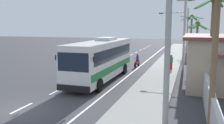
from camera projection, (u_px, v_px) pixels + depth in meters
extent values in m
plane|color=#3A3A3F|center=(18.00, 110.00, 14.33)|extent=(160.00, 160.00, 0.00)
cube|color=gray|center=(157.00, 81.00, 21.66)|extent=(3.20, 90.00, 0.14)
cube|color=white|center=(22.00, 108.00, 14.62)|extent=(0.16, 2.00, 0.01)
cube|color=white|center=(57.00, 91.00, 18.44)|extent=(0.16, 2.00, 0.01)
cube|color=white|center=(80.00, 80.00, 22.26)|extent=(0.16, 2.00, 0.01)
cube|color=white|center=(96.00, 72.00, 26.08)|extent=(0.16, 2.00, 0.01)
cube|color=white|center=(108.00, 66.00, 29.90)|extent=(0.16, 2.00, 0.01)
cube|color=white|center=(118.00, 61.00, 33.72)|extent=(0.16, 2.00, 0.01)
cube|color=white|center=(125.00, 58.00, 37.55)|extent=(0.16, 2.00, 0.01)
cube|color=white|center=(131.00, 55.00, 41.37)|extent=(0.16, 2.00, 0.01)
cube|color=white|center=(136.00, 52.00, 45.19)|extent=(0.16, 2.00, 0.01)
cube|color=white|center=(141.00, 50.00, 49.01)|extent=(0.16, 2.00, 0.01)
cube|color=white|center=(144.00, 48.00, 52.83)|extent=(0.16, 2.00, 0.01)
cube|color=white|center=(147.00, 47.00, 56.65)|extent=(0.16, 2.00, 0.01)
cube|color=white|center=(150.00, 45.00, 60.47)|extent=(0.16, 2.00, 0.01)
cube|color=white|center=(136.00, 70.00, 27.29)|extent=(0.14, 70.00, 0.01)
cube|color=#B2B2AD|center=(201.00, 66.00, 24.14)|extent=(0.24, 60.00, 1.80)
cube|color=silver|center=(101.00, 59.00, 21.97)|extent=(2.60, 11.14, 3.14)
cube|color=#192333|center=(102.00, 52.00, 22.08)|extent=(2.63, 10.25, 1.01)
cube|color=#192333|center=(73.00, 62.00, 16.71)|extent=(2.36, 0.11, 1.32)
cube|color=#1E843D|center=(101.00, 66.00, 22.07)|extent=(2.64, 10.91, 0.57)
cube|color=black|center=(73.00, 88.00, 16.90)|extent=(2.52, 0.17, 0.44)
cube|color=#B7B7B7|center=(106.00, 39.00, 23.02)|extent=(1.42, 2.45, 0.28)
cube|color=black|center=(94.00, 59.00, 16.42)|extent=(0.12, 0.08, 0.36)
cube|color=black|center=(56.00, 58.00, 17.32)|extent=(0.12, 0.08, 0.36)
cylinder|color=black|center=(99.00, 85.00, 18.14)|extent=(0.32, 1.04, 1.04)
cylinder|color=black|center=(69.00, 83.00, 18.91)|extent=(0.32, 1.04, 1.04)
cylinder|color=black|center=(124.00, 69.00, 24.94)|extent=(0.32, 1.04, 1.04)
cylinder|color=black|center=(101.00, 68.00, 25.71)|extent=(0.32, 1.04, 1.04)
cylinder|color=black|center=(135.00, 65.00, 28.61)|extent=(0.15, 0.61, 0.60)
cylinder|color=black|center=(138.00, 63.00, 29.85)|extent=(0.17, 0.61, 0.60)
cube|color=red|center=(137.00, 63.00, 29.16)|extent=(0.33, 1.12, 0.36)
cube|color=black|center=(137.00, 61.00, 29.40)|extent=(0.29, 0.62, 0.12)
cylinder|color=gray|center=(136.00, 62.00, 28.68)|extent=(0.09, 0.32, 0.67)
cylinder|color=black|center=(136.00, 59.00, 28.70)|extent=(0.56, 0.09, 0.04)
sphere|color=#EAEACC|center=(135.00, 60.00, 28.62)|extent=(0.14, 0.14, 0.14)
cylinder|color=navy|center=(137.00, 58.00, 29.31)|extent=(0.32, 0.32, 0.60)
sphere|color=red|center=(137.00, 55.00, 29.25)|extent=(0.26, 0.26, 0.26)
cylinder|color=red|center=(171.00, 66.00, 26.84)|extent=(0.28, 0.28, 0.77)
cylinder|color=#2D7A47|center=(171.00, 60.00, 26.74)|extent=(0.36, 0.36, 0.61)
sphere|color=brown|center=(171.00, 56.00, 26.67)|extent=(0.25, 0.25, 0.25)
cylinder|color=#9E9E99|center=(168.00, 39.00, 9.57)|extent=(0.24, 0.24, 8.85)
cylinder|color=#9E9E99|center=(184.00, 31.00, 26.29)|extent=(0.24, 0.24, 8.62)
cube|color=#9E9E99|center=(186.00, 0.00, 25.81)|extent=(1.89, 0.12, 0.12)
cylinder|color=#9E9E99|center=(173.00, 13.00, 26.39)|extent=(2.56, 0.09, 0.09)
cube|color=#4C4C51|center=(161.00, 13.00, 26.78)|extent=(0.44, 0.24, 0.14)
cylinder|color=#9E9E99|center=(187.00, 31.00, 43.09)|extent=(0.24, 0.24, 8.01)
cube|color=#9E9E99|center=(188.00, 17.00, 42.72)|extent=(2.57, 0.12, 0.12)
cylinder|color=#4C4742|center=(182.00, 16.00, 43.02)|extent=(0.08, 0.08, 0.16)
cylinder|color=#4C4742|center=(194.00, 16.00, 42.39)|extent=(0.08, 0.08, 0.16)
cylinder|color=#9E9E99|center=(187.00, 29.00, 59.94)|extent=(0.24, 0.24, 8.03)
cube|color=#9E9E99|center=(188.00, 18.00, 59.54)|extent=(2.04, 0.12, 0.12)
cylinder|color=#4C4742|center=(184.00, 18.00, 59.77)|extent=(0.08, 0.08, 0.16)
cylinder|color=#4C4742|center=(191.00, 18.00, 59.28)|extent=(0.08, 0.08, 0.16)
cylinder|color=brown|center=(197.00, 47.00, 27.72)|extent=(0.25, 0.25, 5.09)
ellipsoid|color=#337F33|center=(204.00, 27.00, 27.19)|extent=(1.36, 0.37, 0.87)
ellipsoid|color=#337F33|center=(201.00, 26.00, 27.82)|extent=(1.05, 1.41, 0.72)
ellipsoid|color=#337F33|center=(195.00, 26.00, 28.04)|extent=(0.83, 1.44, 0.79)
ellipsoid|color=#337F33|center=(192.00, 26.00, 27.93)|extent=(1.39, 1.14, 0.64)
ellipsoid|color=#337F33|center=(192.00, 26.00, 27.24)|extent=(1.39, 1.00, 0.81)
ellipsoid|color=#337F33|center=(196.00, 25.00, 26.80)|extent=(0.81, 1.50, 0.64)
ellipsoid|color=#337F33|center=(202.00, 27.00, 26.80)|extent=(1.22, 1.23, 0.85)
sphere|color=brown|center=(198.00, 24.00, 27.33)|extent=(0.56, 0.56, 0.56)
cylinder|color=brown|center=(191.00, 36.00, 40.40)|extent=(0.30, 0.30, 6.38)
ellipsoid|color=#28702D|center=(198.00, 18.00, 39.67)|extent=(2.01, 0.40, 0.64)
ellipsoid|color=#28702D|center=(195.00, 18.00, 40.62)|extent=(1.22, 1.88, 0.88)
ellipsoid|color=#28702D|center=(190.00, 18.00, 40.91)|extent=(1.02, 1.96, 0.82)
ellipsoid|color=#28702D|center=(187.00, 18.00, 40.71)|extent=(1.84, 1.38, 0.79)
ellipsoid|color=#28702D|center=(186.00, 18.00, 39.99)|extent=(1.95, 0.90, 0.90)
ellipsoid|color=#28702D|center=(192.00, 17.00, 39.04)|extent=(0.42, 2.01, 0.67)
ellipsoid|color=#28702D|center=(196.00, 18.00, 39.12)|extent=(1.54, 1.69, 0.91)
sphere|color=brown|center=(192.00, 16.00, 39.92)|extent=(0.56, 0.56, 0.56)
cylinder|color=brown|center=(214.00, 64.00, 10.55)|extent=(0.26, 0.26, 6.52)
cylinder|color=brown|center=(211.00, 46.00, 18.26)|extent=(0.26, 0.26, 6.79)
ellipsoid|color=#337F33|center=(219.00, 3.00, 18.34)|extent=(1.12, 1.65, 0.68)
ellipsoid|color=#337F33|center=(203.00, 4.00, 18.32)|extent=(1.63, 1.02, 0.82)
ellipsoid|color=#337F33|center=(205.00, 4.00, 17.60)|extent=(1.53, 1.16, 0.91)
ellipsoid|color=#337F33|center=(218.00, 0.00, 16.94)|extent=(0.76, 1.75, 0.55)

